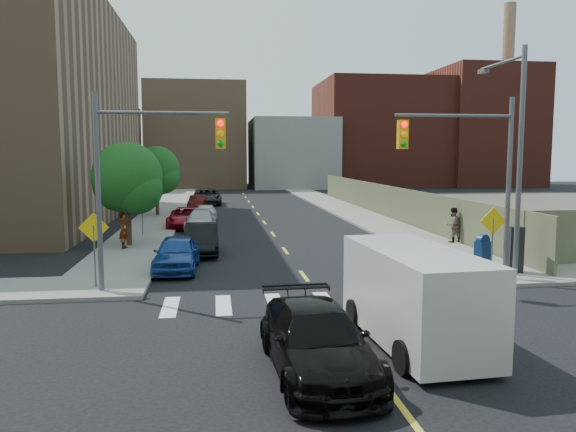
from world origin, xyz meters
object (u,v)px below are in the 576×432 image
object	(u,v)px
parked_car_grey	(208,197)
payphone	(515,249)
parked_car_silver	(201,220)
pedestrian_west	(124,230)
parked_car_black	(201,239)
cargo_van	(412,293)
parked_car_blue	(177,253)
parked_car_maroon	(198,203)
pedestrian_east	(453,225)
parked_car_white	(205,213)
mailbox	(482,251)
black_sedan	(317,340)
parked_car_red	(185,218)

from	to	relation	value
parked_car_grey	payphone	bearing A→B (deg)	-70.72
parked_car_silver	payphone	distance (m)	20.11
parked_car_grey	pedestrian_west	size ratio (longest dim) A/B	3.02
parked_car_black	parked_car_silver	world-z (taller)	parked_car_black
payphone	parked_car_silver	bearing A→B (deg)	140.40
cargo_van	parked_car_blue	bearing A→B (deg)	119.99
parked_car_black	cargo_van	world-z (taller)	cargo_van
parked_car_maroon	cargo_van	world-z (taller)	cargo_van
parked_car_silver	parked_car_grey	bearing A→B (deg)	92.91
parked_car_blue	pedestrian_east	xyz separation A→B (m)	(14.35, 4.97, 0.35)
parked_car_white	parked_car_maroon	bearing A→B (deg)	97.98
parked_car_white	mailbox	distance (m)	22.16
parked_car_blue	mailbox	xyz separation A→B (m)	(12.79, -1.57, 0.09)
parked_car_grey	pedestrian_east	xyz separation A→B (m)	(13.40, -26.32, 0.31)
cargo_van	pedestrian_west	distance (m)	18.01
black_sedan	payphone	size ratio (longest dim) A/B	2.80
parked_car_white	parked_car_silver	bearing A→B (deg)	-90.23
parked_car_blue	parked_car_red	size ratio (longest dim) A/B	0.90
parked_car_blue	cargo_van	world-z (taller)	cargo_van
parked_car_black	parked_car_red	xyz separation A→B (m)	(-1.30, 10.19, -0.07)
pedestrian_east	pedestrian_west	bearing A→B (deg)	-17.21
parked_car_silver	cargo_van	bearing A→B (deg)	-71.71
parked_car_silver	parked_car_black	bearing A→B (deg)	-84.80
cargo_van	mailbox	xyz separation A→B (m)	(6.15, 8.39, -0.49)
parked_car_black	parked_car_silver	distance (m)	8.72
mailbox	pedestrian_west	size ratio (longest dim) A/B	0.75
parked_car_blue	parked_car_white	xyz separation A→B (m)	(0.95, 17.17, -0.09)
parked_car_black	parked_car_red	size ratio (longest dim) A/B	0.93
parked_car_silver	black_sedan	bearing A→B (deg)	-79.08
black_sedan	mailbox	xyz separation A→B (m)	(8.96, 10.11, 0.07)
parked_car_white	pedestrian_east	world-z (taller)	pedestrian_east
parked_car_blue	mailbox	size ratio (longest dim) A/B	3.12
parked_car_black	pedestrian_east	xyz separation A→B (m)	(13.40, 0.96, 0.35)
parked_car_blue	parked_car_red	bearing A→B (deg)	93.67
parked_car_white	payphone	distance (m)	23.57
parked_car_maroon	parked_car_grey	world-z (taller)	parked_car_grey
parked_car_white	parked_car_grey	distance (m)	14.12
parked_car_white	parked_car_grey	bearing A→B (deg)	92.82
pedestrian_east	parked_car_black	bearing A→B (deg)	-12.09
parked_car_white	payphone	size ratio (longest dim) A/B	2.07
parked_car_red	parked_car_maroon	distance (m)	12.06
parked_car_maroon	mailbox	bearing A→B (deg)	-59.81
parked_car_silver	mailbox	distance (m)	18.71
parked_car_red	cargo_van	world-z (taller)	cargo_van
parked_car_black	pedestrian_west	distance (m)	4.12
parked_car_red	pedestrian_east	size ratio (longest dim) A/B	2.56
parked_car_blue	parked_car_silver	size ratio (longest dim) A/B	0.97
parked_car_black	pedestrian_west	xyz separation A→B (m)	(-3.90, 1.27, 0.33)
pedestrian_east	mailbox	bearing A→B (deg)	60.40
parked_car_black	pedestrian_west	world-z (taller)	pedestrian_west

